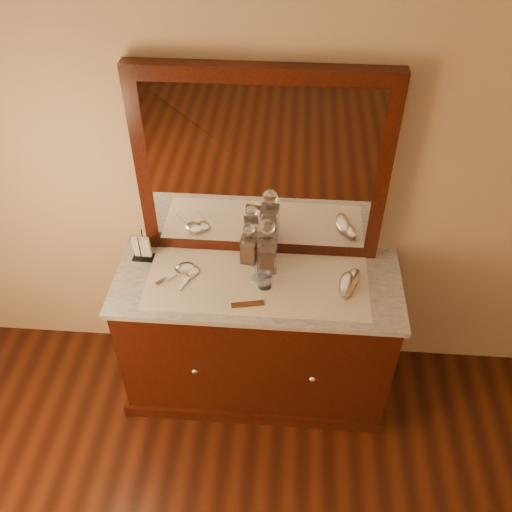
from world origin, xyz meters
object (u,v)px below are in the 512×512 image
Objects in this scene: decanter_left at (249,247)px; mirror_frame at (262,168)px; brush_near at (347,285)px; brush_far at (352,280)px; dresser_cabinet at (257,337)px; pin_dish at (259,279)px; hand_mirror_outer at (181,270)px; hand_mirror_inner at (191,274)px; decanter_right at (267,250)px; comb at (248,304)px; napkin_rack at (142,248)px.

mirror_frame is at bearing 63.70° from decanter_left.
brush_near is 1.11× the size of brush_far.
dresser_cabinet is 1.17× the size of mirror_frame.
pin_dish reaches higher than dresser_cabinet.
hand_mirror_outer is 1.10× the size of hand_mirror_inner.
decanter_right reaches higher than hand_mirror_inner.
decanter_left reaches higher than brush_near.
comb is 0.94× the size of brush_far.
dresser_cabinet is at bearing -3.79° from hand_mirror_outer.
hand_mirror_inner is (-0.38, -0.08, -0.11)m from decanter_right.
brush_far is 0.90× the size of hand_mirror_inner.
pin_dish is 0.51× the size of napkin_rack.
hand_mirror_inner is at bearing 179.27° from dresser_cabinet.
hand_mirror_outer is at bearing 138.80° from comb.
napkin_rack is at bearing 156.89° from hand_mirror_inner.
hand_mirror_inner is (-0.78, 0.04, -0.02)m from brush_near.
decanter_right is 1.53× the size of hand_mirror_outer.
hand_mirror_inner is (-0.28, -0.13, -0.09)m from decanter_left.
mirror_frame is at bearing 11.83° from napkin_rack.
napkin_rack is 0.80× the size of hand_mirror_outer.
pin_dish is at bearing -109.04° from decanter_right.
mirror_frame is 14.53× the size of pin_dish.
brush_far reaches higher than hand_mirror_outer.
brush_far is at bearing -9.69° from decanter_right.
hand_mirror_inner is at bearing -179.47° from brush_far.
comb is 0.49m from brush_near.
hand_mirror_outer is (-0.86, 0.01, -0.01)m from brush_far.
hand_mirror_outer is (-0.40, 0.03, 0.00)m from pin_dish.
brush_near is 0.91× the size of hand_mirror_outer.
decanter_left is at bearing -116.30° from mirror_frame.
brush_near reaches higher than pin_dish.
pin_dish is 0.49× the size of brush_far.
brush_far is (0.03, 0.04, -0.00)m from brush_near.
pin_dish is at bearing -65.50° from decanter_left.
napkin_rack is 1.05m from brush_near.
mirror_frame is 0.64m from hand_mirror_inner.
pin_dish is at bearing -178.20° from brush_far.
comb is 0.77× the size of hand_mirror_outer.
comb is at bearing -163.21° from brush_near.
pin_dish is (0.01, -0.00, 0.45)m from dresser_cabinet.
decanter_left is at bearing 161.08° from brush_near.
decanter_left is at bearing 81.92° from comb.
brush_far is (0.50, 0.19, 0.02)m from comb.
mirror_frame is 0.70m from brush_near.
pin_dish is at bearing -87.85° from mirror_frame.
hand_mirror_inner reaches higher than comb.
mirror_frame is 0.70m from brush_far.
mirror_frame is (0.00, 0.25, 0.94)m from dresser_cabinet.
decanter_right is (0.03, 0.09, 0.11)m from pin_dish.
dresser_cabinet is 5.66× the size of decanter_left.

